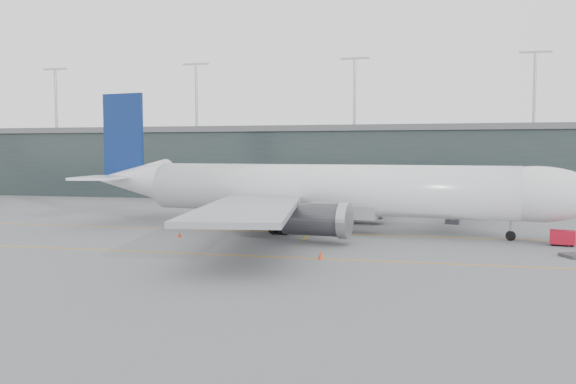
# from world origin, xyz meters

# --- Properties ---
(ground) EXTENTS (320.00, 320.00, 0.00)m
(ground) POSITION_xyz_m (0.00, 0.00, 0.00)
(ground) COLOR #5C5B61
(ground) RESTS_ON ground
(taxiline_a) EXTENTS (160.00, 0.25, 0.02)m
(taxiline_a) POSITION_xyz_m (0.00, -4.00, 0.01)
(taxiline_a) COLOR #C78612
(taxiline_a) RESTS_ON ground
(taxiline_b) EXTENTS (160.00, 0.25, 0.02)m
(taxiline_b) POSITION_xyz_m (0.00, -20.00, 0.01)
(taxiline_b) COLOR #C78612
(taxiline_b) RESTS_ON ground
(taxiline_lead_main) EXTENTS (0.25, 60.00, 0.02)m
(taxiline_lead_main) POSITION_xyz_m (5.00, 20.00, 0.01)
(taxiline_lead_main) COLOR #C78612
(taxiline_lead_main) RESTS_ON ground
(terminal) EXTENTS (240.00, 36.00, 29.00)m
(terminal) POSITION_xyz_m (-0.00, 58.00, 7.62)
(terminal) COLOR #1F2A2A
(terminal) RESTS_ON ground
(main_aircraft) EXTENTS (63.91, 59.51, 17.94)m
(main_aircraft) POSITION_xyz_m (5.66, -1.84, 5.03)
(main_aircraft) COLOR silver
(main_aircraft) RESTS_ON ground
(jet_bridge) EXTENTS (11.41, 43.39, 5.80)m
(jet_bridge) POSITION_xyz_m (23.84, 21.70, 4.34)
(jet_bridge) COLOR #29292E
(jet_bridge) RESTS_ON ground
(gse_cart) EXTENTS (2.62, 1.94, 1.62)m
(gse_cart) POSITION_xyz_m (32.09, -7.56, 0.90)
(gse_cart) COLOR maroon
(gse_cart) RESTS_ON ground
(uld_a) EXTENTS (2.01, 1.71, 1.65)m
(uld_a) POSITION_xyz_m (-5.29, 10.27, 0.87)
(uld_a) COLOR #35353A
(uld_a) RESTS_ON ground
(uld_b) EXTENTS (2.49, 2.30, 1.83)m
(uld_b) POSITION_xyz_m (-2.37, 10.55, 0.96)
(uld_b) COLOR #35353A
(uld_b) RESTS_ON ground
(uld_c) EXTENTS (2.06, 1.72, 1.74)m
(uld_c) POSITION_xyz_m (1.33, 9.36, 0.91)
(uld_c) COLOR #35353A
(uld_c) RESTS_ON ground
(cone_wing_stbd) EXTENTS (0.48, 0.48, 0.76)m
(cone_wing_stbd) POSITION_xyz_m (8.68, -20.22, 0.38)
(cone_wing_stbd) COLOR #E2410C
(cone_wing_stbd) RESTS_ON ground
(cone_wing_port) EXTENTS (0.45, 0.45, 0.71)m
(cone_wing_port) POSITION_xyz_m (7.16, 11.43, 0.36)
(cone_wing_port) COLOR orange
(cone_wing_port) RESTS_ON ground
(cone_tail) EXTENTS (0.42, 0.42, 0.66)m
(cone_tail) POSITION_xyz_m (-9.27, -10.36, 0.33)
(cone_tail) COLOR #FB3C0D
(cone_tail) RESTS_ON ground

